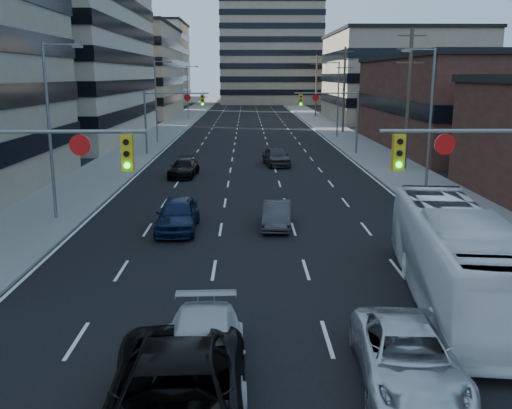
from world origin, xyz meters
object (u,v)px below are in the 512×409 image
object	(u,v)px
black_pickup	(174,405)
silver_suv	(408,357)
transit_bus	(456,257)
sedan_blue	(178,214)
white_van	(203,353)

from	to	relation	value
black_pickup	silver_suv	xyz separation A→B (m)	(5.42, 2.28, -0.19)
transit_bus	sedan_blue	size ratio (longest dim) A/B	2.39
black_pickup	sedan_blue	size ratio (longest dim) A/B	1.37
black_pickup	white_van	size ratio (longest dim) A/B	1.27
sedan_blue	transit_bus	bearing A→B (deg)	-42.00
black_pickup	transit_bus	world-z (taller)	transit_bus
silver_suv	sedan_blue	distance (m)	16.09
black_pickup	silver_suv	size ratio (longest dim) A/B	1.26
white_van	silver_suv	bearing A→B (deg)	-4.33
silver_suv	transit_bus	bearing A→B (deg)	64.14
black_pickup	transit_bus	bearing A→B (deg)	39.58
sedan_blue	white_van	bearing A→B (deg)	-81.03
black_pickup	white_van	world-z (taller)	black_pickup
white_van	sedan_blue	size ratio (longest dim) A/B	1.07
white_van	sedan_blue	bearing A→B (deg)	97.21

